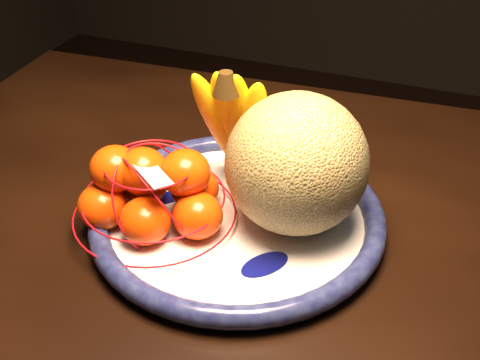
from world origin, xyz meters
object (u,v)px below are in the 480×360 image
(dining_table, at_px, (342,286))
(banana_bunch, at_px, (236,120))
(mandarin_bag, at_px, (153,192))
(fruit_bowl, at_px, (237,217))
(cantaloupe, at_px, (297,164))

(dining_table, height_order, banana_bunch, banana_bunch)
(banana_bunch, bearing_deg, mandarin_bag, -122.73)
(fruit_bowl, relative_size, mandarin_bag, 1.71)
(dining_table, bearing_deg, banana_bunch, 159.54)
(dining_table, bearing_deg, cantaloupe, 176.43)
(fruit_bowl, xyz_separation_m, cantaloupe, (0.07, 0.02, 0.09))
(fruit_bowl, height_order, banana_bunch, banana_bunch)
(dining_table, relative_size, banana_bunch, 7.36)
(dining_table, xyz_separation_m, banana_bunch, (-0.18, 0.06, 0.20))
(mandarin_bag, bearing_deg, cantaloupe, 20.29)
(cantaloupe, xyz_separation_m, banana_bunch, (-0.10, 0.06, 0.01))
(mandarin_bag, bearing_deg, fruit_bowl, 24.21)
(cantaloupe, relative_size, mandarin_bag, 0.79)
(fruit_bowl, height_order, cantaloupe, cantaloupe)
(cantaloupe, height_order, mandarin_bag, cantaloupe)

